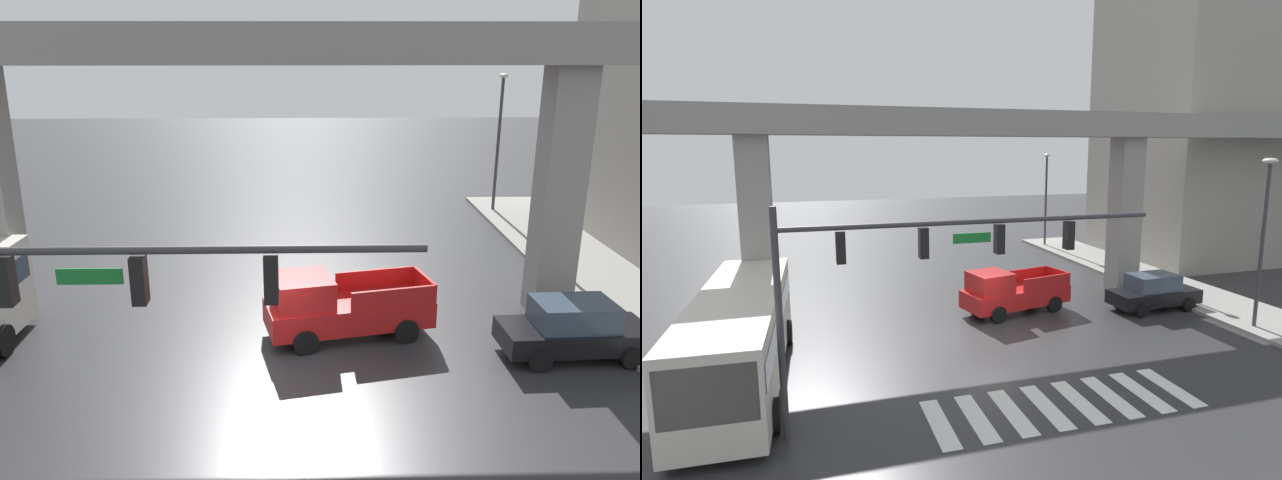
{
  "view_description": "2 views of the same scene",
  "coord_description": "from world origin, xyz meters",
  "views": [
    {
      "loc": [
        0.85,
        -15.92,
        8.94
      ],
      "look_at": [
        1.31,
        2.52,
        3.13
      ],
      "focal_mm": 36.09,
      "sensor_mm": 36.0,
      "label": 1
    },
    {
      "loc": [
        -7.24,
        -19.41,
        7.6
      ],
      "look_at": [
        -0.16,
        3.43,
        3.41
      ],
      "focal_mm": 29.28,
      "sensor_mm": 36.0,
      "label": 2
    }
  ],
  "objects": [
    {
      "name": "crosswalk_stripes",
      "position": [
        0.0,
        -6.33,
        0.01
      ],
      "size": [
        8.25,
        2.8,
        0.01
      ],
      "color": "silver",
      "rests_on": "ground"
    },
    {
      "name": "street_lamp_near_corner",
      "position": [
        10.97,
        -2.77,
        4.56
      ],
      "size": [
        0.44,
        0.7,
        7.24
      ],
      "color": "#38383D",
      "rests_on": "ground"
    },
    {
      "name": "elevated_overpass",
      "position": [
        0.0,
        4.19,
        7.94
      ],
      "size": [
        48.94,
        2.16,
        9.38
      ],
      "color": "gray",
      "rests_on": "ground"
    },
    {
      "name": "ground_plane",
      "position": [
        0.0,
        0.0,
        0.0
      ],
      "size": [
        120.0,
        120.0,
        0.0
      ],
      "primitive_type": "plane",
      "color": "#2D2D30"
    },
    {
      "name": "sedan_black",
      "position": [
        8.66,
        0.92,
        0.85
      ],
      "size": [
        4.37,
        2.1,
        1.72
      ],
      "color": "black",
      "rests_on": "ground"
    },
    {
      "name": "pickup_truck",
      "position": [
        1.9,
        2.4,
        0.99
      ],
      "size": [
        5.39,
        2.96,
        2.08
      ],
      "color": "red",
      "rests_on": "ground"
    },
    {
      "name": "traffic_signal_mast",
      "position": [
        -4.27,
        -5.82,
        4.67
      ],
      "size": [
        10.89,
        0.32,
        6.2
      ],
      "color": "#38383D",
      "rests_on": "ground"
    },
    {
      "name": "city_bus",
      "position": [
        -9.35,
        -1.62,
        1.72
      ],
      "size": [
        3.06,
        10.88,
        2.99
      ],
      "color": "beige",
      "rests_on": "ground"
    },
    {
      "name": "street_lamp_mid_block",
      "position": [
        10.97,
        6.74,
        4.56
      ],
      "size": [
        0.44,
        0.7,
        7.24
      ],
      "color": "#38383D",
      "rests_on": "ground"
    },
    {
      "name": "street_lamp_far_north",
      "position": [
        10.97,
        17.31,
        4.56
      ],
      "size": [
        0.44,
        0.7,
        7.24
      ],
      "color": "#38383D",
      "rests_on": "ground"
    },
    {
      "name": "sidewalk_east",
      "position": [
        12.17,
        2.0,
        0.07
      ],
      "size": [
        4.0,
        36.0,
        0.15
      ],
      "primitive_type": "cube",
      "color": "gray",
      "rests_on": "ground"
    }
  ]
}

